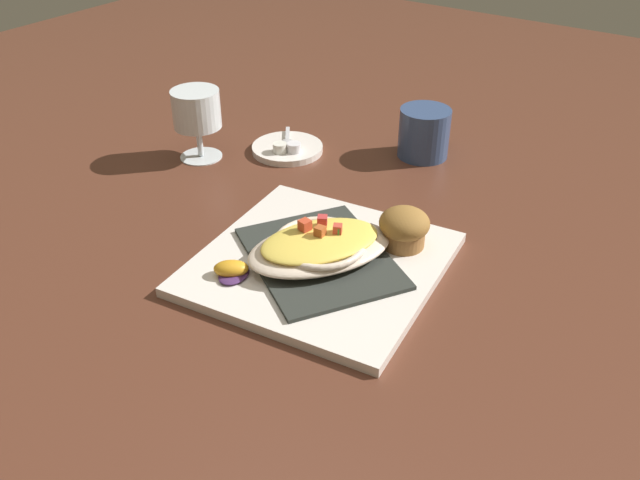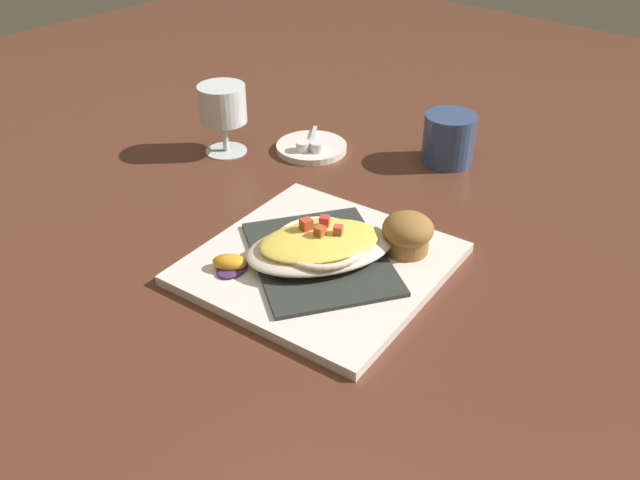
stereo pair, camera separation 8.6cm
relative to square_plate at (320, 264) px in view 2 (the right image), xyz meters
The scene contains 12 objects.
ground_plane 0.01m from the square_plate, ahead, with size 2.60×2.60×0.00m, color #572E20.
square_plate is the anchor object (origin of this frame).
folded_napkin 0.01m from the square_plate, ahead, with size 0.17×0.21×0.01m, color #2D312D.
gratin_dish 0.03m from the square_plate, 47.59° to the right, with size 0.20×0.23×0.05m.
muffin 0.12m from the square_plate, 128.24° to the right, with size 0.07×0.07×0.05m.
orange_garnish 0.12m from the square_plate, 52.23° to the left, with size 0.05×0.05×0.02m.
coffee_mug 0.38m from the square_plate, 83.31° to the right, with size 0.09×0.12×0.08m.
stemmed_glass 0.39m from the square_plate, 23.40° to the right, with size 0.08×0.08×0.12m.
creamer_saucer 0.35m from the square_plate, 46.11° to the right, with size 0.12×0.12×0.01m, color white.
spoon 0.36m from the square_plate, 46.21° to the right, with size 0.06×0.08×0.01m.
creamer_cup_0 0.33m from the square_plate, 43.44° to the right, with size 0.02×0.02×0.02m, color white.
creamer_cup_1 0.33m from the square_plate, 47.61° to the right, with size 0.02×0.02×0.02m, color white.
Camera 2 is at (-0.48, 0.54, 0.51)m, focal length 37.80 mm.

